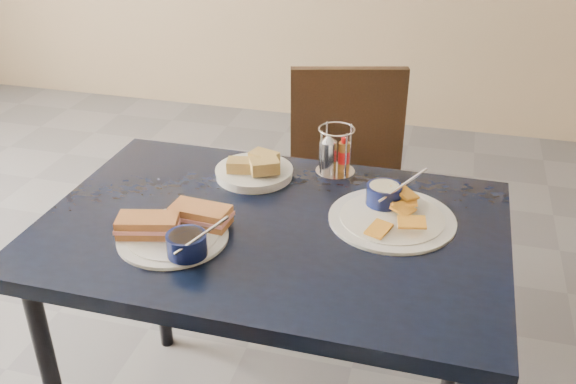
% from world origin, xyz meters
% --- Properties ---
extents(dining_table, '(1.12, 0.75, 0.75)m').
position_xyz_m(dining_table, '(0.20, -0.03, 0.68)').
color(dining_table, black).
rests_on(dining_table, ground).
extents(chair_far, '(0.50, 0.49, 0.87)m').
position_xyz_m(chair_far, '(0.28, 0.74, 0.50)').
color(chair_far, black).
rests_on(chair_far, ground).
extents(sandwich_plate, '(0.30, 0.26, 0.12)m').
position_xyz_m(sandwich_plate, '(0.01, -0.16, 0.78)').
color(sandwich_plate, white).
rests_on(sandwich_plate, dining_table).
extents(plantain_plate, '(0.31, 0.31, 0.12)m').
position_xyz_m(plantain_plate, '(0.48, 0.07, 0.77)').
color(plantain_plate, white).
rests_on(plantain_plate, dining_table).
extents(bread_basket, '(0.21, 0.21, 0.07)m').
position_xyz_m(bread_basket, '(0.09, 0.19, 0.77)').
color(bread_basket, white).
rests_on(bread_basket, dining_table).
extents(condiment_caddy, '(0.11, 0.11, 0.14)m').
position_xyz_m(condiment_caddy, '(0.29, 0.28, 0.81)').
color(condiment_caddy, silver).
rests_on(condiment_caddy, dining_table).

